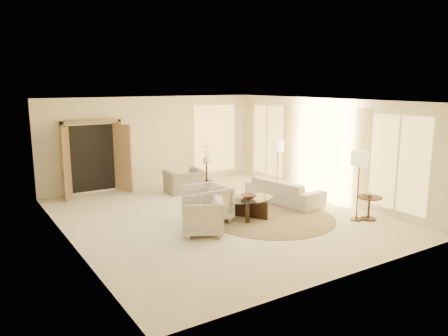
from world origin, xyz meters
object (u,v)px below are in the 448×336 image
coffee_table (248,205)px  side_table (207,170)px  floor_lamp_far (360,161)px  end_vase (370,194)px  armchair_right (203,214)px  bowl (248,196)px  armchair_left (207,201)px  side_vase (206,158)px  floor_lamp_near (278,148)px  sofa (284,190)px  accent_chair (184,177)px  end_table (369,204)px

coffee_table → side_table: 4.00m
floor_lamp_far → end_vase: 0.84m
armchair_right → bowl: bearing=135.2°
side_table → floor_lamp_far: floor_lamp_far is taller
armchair_left → side_vase: 4.10m
armchair_left → floor_lamp_near: size_ratio=0.62×
sofa → side_vase: (-0.58, 3.23, 0.47)m
sofa → accent_chair: size_ratio=2.12×
accent_chair → end_vase: size_ratio=6.59×
armchair_left → side_table: bearing=149.8°
end_vase → side_table: bearing=103.0°
accent_chair → side_vase: 1.53m
floor_lamp_far → side_vase: floor_lamp_far is taller
sofa → armchair_left: bearing=88.4°
side_vase → floor_lamp_far: bearing=-79.6°
sofa → side_vase: 3.31m
armchair_right → accent_chair: accent_chair is taller
floor_lamp_far → end_vase: (0.29, -0.12, -0.79)m
armchair_left → side_table: (2.04, 3.55, -0.07)m
armchair_left → floor_lamp_near: (3.31, 1.48, 0.82)m
bowl → side_vase: bearing=74.5°
side_table → end_vase: end_vase is taller
accent_chair → side_vase: (1.25, 0.81, 0.34)m
armchair_right → end_table: size_ratio=1.47×
floor_lamp_far → bowl: size_ratio=4.52×
sofa → end_vase: bearing=-171.6°
floor_lamp_near → side_vase: floor_lamp_near is taller
side_table → sofa: bearing=-79.9°
coffee_table → floor_lamp_near: 3.10m
side_vase → end_vase: bearing=-77.0°
armchair_right → end_table: armchair_right is taller
floor_lamp_near → side_table: bearing=121.7°
sofa → floor_lamp_near: size_ratio=1.46×
side_table → floor_lamp_far: 5.58m
armchair_right → side_vase: (2.58, 4.28, 0.36)m
armchair_right → bowl: size_ratio=2.36×
floor_lamp_far → armchair_left: bearing=148.6°
side_table → floor_lamp_far: size_ratio=0.40×
end_table → floor_lamp_far: (-0.29, 0.12, 1.04)m
accent_chair → coffee_table: accent_chair is taller
floor_lamp_near → bowl: (-2.34, -1.78, -0.76)m
sofa → floor_lamp_near: 1.66m
coffee_table → floor_lamp_near: (2.34, 1.78, 0.98)m
floor_lamp_far → bowl: (-2.05, 1.54, -0.89)m
side_table → armchair_right: bearing=-121.0°
bowl → end_vase: (2.34, -1.66, 0.11)m
coffee_table → side_vase: (1.07, 3.85, 0.49)m
armchair_right → end_vase: 4.05m
end_table → end_vase: end_vase is taller
armchair_right → end_table: (3.85, -1.23, -0.05)m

